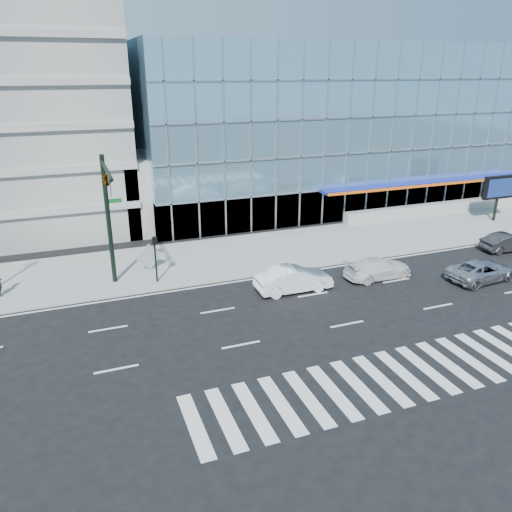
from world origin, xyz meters
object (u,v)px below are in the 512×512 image
at_px(ped_signal_post, 155,252).
at_px(white_suv, 378,268).
at_px(traffic_signal, 107,193).
at_px(white_sedan, 293,279).
at_px(marquee_sign, 499,188).
at_px(silver_suv, 482,271).
at_px(dark_sedan, 508,242).
at_px(tilted_panel, 149,257).

height_order(ped_signal_post, white_suv, ped_signal_post).
distance_m(traffic_signal, ped_signal_post, 4.75).
xyz_separation_m(traffic_signal, white_sedan, (10.11, -3.64, -5.38)).
bearing_deg(marquee_sign, silver_suv, -137.82).
xyz_separation_m(marquee_sign, white_suv, (-16.89, -7.13, -2.40)).
distance_m(traffic_signal, silver_suv, 23.68).
bearing_deg(marquee_sign, ped_signal_post, -174.29).
relative_size(silver_suv, dark_sedan, 1.17).
relative_size(ped_signal_post, white_sedan, 0.63).
height_order(traffic_signal, white_suv, traffic_signal).
height_order(silver_suv, tilted_panel, tilted_panel).
relative_size(silver_suv, white_suv, 1.04).
height_order(ped_signal_post, silver_suv, ped_signal_post).
distance_m(white_suv, dark_sedan, 12.04).
bearing_deg(ped_signal_post, tilted_panel, 91.80).
bearing_deg(traffic_signal, tilted_panel, 46.88).
relative_size(traffic_signal, white_sedan, 1.68).
bearing_deg(white_sedan, silver_suv, -102.92).
height_order(marquee_sign, white_suv, marquee_sign).
distance_m(traffic_signal, dark_sedan, 28.77).
height_order(white_suv, dark_sedan, dark_sedan).
bearing_deg(traffic_signal, ped_signal_post, 8.52).
xyz_separation_m(ped_signal_post, tilted_panel, (-0.07, 2.22, -1.07)).
bearing_deg(traffic_signal, marquee_sign, 5.92).
xyz_separation_m(traffic_signal, marquee_sign, (33.00, 3.42, -3.10)).
height_order(traffic_signal, ped_signal_post, traffic_signal).
bearing_deg(tilted_panel, silver_suv, -41.47).
xyz_separation_m(traffic_signal, dark_sedan, (28.11, -2.77, -5.49)).
bearing_deg(traffic_signal, white_sedan, -19.80).
bearing_deg(marquee_sign, white_sedan, -162.85).
relative_size(white_suv, dark_sedan, 1.13).
bearing_deg(ped_signal_post, marquee_sign, 5.71).
bearing_deg(marquee_sign, tilted_panel, -178.44).
bearing_deg(tilted_panel, traffic_signal, -149.94).
bearing_deg(white_suv, traffic_signal, 74.88).
bearing_deg(dark_sedan, white_suv, 98.39).
height_order(ped_signal_post, tilted_panel, ped_signal_post).
relative_size(ped_signal_post, silver_suv, 0.63).
distance_m(white_sedan, dark_sedan, 18.02).
xyz_separation_m(ped_signal_post, dark_sedan, (25.61, -3.14, -1.47)).
distance_m(marquee_sign, white_sedan, 24.06).
bearing_deg(traffic_signal, silver_suv, -16.24).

